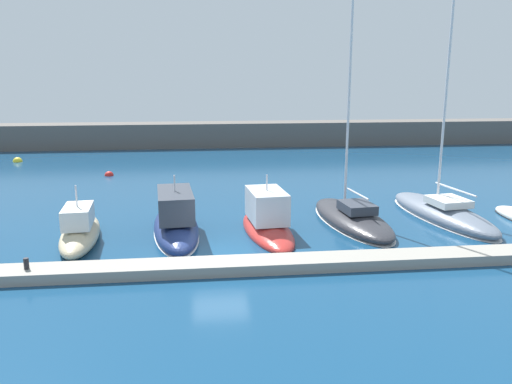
{
  "coord_description": "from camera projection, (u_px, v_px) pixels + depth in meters",
  "views": [
    {
      "loc": [
        -0.82,
        -21.27,
        7.73
      ],
      "look_at": [
        2.15,
        4.67,
        1.79
      ],
      "focal_mm": 35.5,
      "sensor_mm": 36.0,
      "label": 1
    }
  ],
  "objects": [
    {
      "name": "sailboat_slate_seventh",
      "position": [
        442.0,
        212.0,
        28.35
      ],
      "size": [
        3.69,
        9.69,
        15.57
      ],
      "rotation": [
        0.0,
        0.0,
        1.69
      ],
      "color": "slate",
      "rests_on": "ground_plane"
    },
    {
      "name": "motorboat_red_fifth",
      "position": [
        267.0,
        221.0,
        25.79
      ],
      "size": [
        2.78,
        7.23,
        3.39
      ],
      "rotation": [
        0.0,
        0.0,
        1.66
      ],
      "color": "#B72D28",
      "rests_on": "ground_plane"
    },
    {
      "name": "breakwater_seawall",
      "position": [
        205.0,
        134.0,
        57.59
      ],
      "size": [
        108.0,
        3.94,
        2.7
      ],
      "primitive_type": "cube",
      "color": "#5B5651",
      "rests_on": "ground_plane"
    },
    {
      "name": "dock_bollard",
      "position": [
        26.0,
        264.0,
        19.62
      ],
      "size": [
        0.2,
        0.2,
        0.44
      ],
      "primitive_type": "cylinder",
      "color": "black",
      "rests_on": "dock_pier"
    },
    {
      "name": "ground_plane",
      "position": [
        220.0,
        256.0,
        22.41
      ],
      "size": [
        120.0,
        120.0,
        0.0
      ],
      "primitive_type": "plane",
      "color": "navy"
    },
    {
      "name": "motorboat_navy_fourth",
      "position": [
        176.0,
        221.0,
        25.62
      ],
      "size": [
        2.91,
        8.23,
        3.44
      ],
      "rotation": [
        0.0,
        0.0,
        1.66
      ],
      "color": "navy",
      "rests_on": "ground_plane"
    },
    {
      "name": "sailboat_charcoal_sixth",
      "position": [
        352.0,
        217.0,
        27.33
      ],
      "size": [
        3.7,
        8.77,
        16.06
      ],
      "rotation": [
        0.0,
        0.0,
        1.68
      ],
      "color": "#2D2D33",
      "rests_on": "ground_plane"
    },
    {
      "name": "mooring_buoy_red",
      "position": [
        109.0,
        176.0,
        40.63
      ],
      "size": [
        0.71,
        0.71,
        0.71
      ],
      "primitive_type": "sphere",
      "color": "red",
      "rests_on": "ground_plane"
    },
    {
      "name": "motorboat_sand_third",
      "position": [
        80.0,
        231.0,
        24.17
      ],
      "size": [
        2.24,
        6.4,
        3.06
      ],
      "rotation": [
        0.0,
        0.0,
        1.66
      ],
      "color": "beige",
      "rests_on": "ground_plane"
    },
    {
      "name": "mooring_buoy_yellow",
      "position": [
        18.0,
        162.0,
        47.26
      ],
      "size": [
        0.85,
        0.85,
        0.85
      ],
      "primitive_type": "sphere",
      "color": "yellow",
      "rests_on": "ground_plane"
    },
    {
      "name": "dock_pier",
      "position": [
        222.0,
        266.0,
        20.55
      ],
      "size": [
        40.88,
        1.43,
        0.44
      ],
      "primitive_type": "cube",
      "color": "gray",
      "rests_on": "ground_plane"
    }
  ]
}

